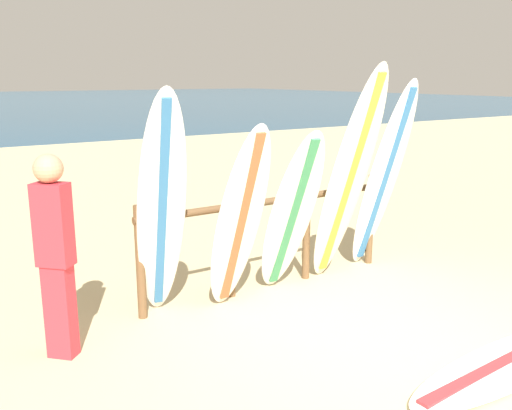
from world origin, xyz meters
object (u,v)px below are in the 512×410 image
Objects in this scene: surfboard_leaning_far_left at (162,210)px; surfboard_leaning_center_right at (383,177)px; surfboard_leaning_left at (240,220)px; surfboard_rack at (270,225)px; beachgoer_standing at (55,249)px; surfboard_lying_on_sand at (506,363)px; surfboard_leaning_center at (348,179)px; surfboard_leaning_center_left at (291,215)px.

surfboard_leaning_center_right reaches higher than surfboard_leaning_far_left.
surfboard_rack is at bearing 33.45° from surfboard_leaning_left.
beachgoer_standing is at bearing 177.27° from surfboard_leaning_left.
surfboard_rack is 2.46m from beachgoer_standing.
surfboard_rack is 1.39× the size of surfboard_leaning_far_left.
surfboard_lying_on_sand is 3.89m from beachgoer_standing.
surfboard_rack is 1.81× the size of beachgoer_standing.
surfboard_leaning_left is at bearing 121.38° from surfboard_lying_on_sand.
surfboard_leaning_far_left is 3.29m from surfboard_lying_on_sand.
surfboard_leaning_left is 1.44m from surfboard_leaning_center.
surfboard_leaning_far_left is 1.02m from beachgoer_standing.
surfboard_leaning_center_right is at bearing 12.94° from surfboard_leaning_center.
surfboard_rack is 2.75m from surfboard_lying_on_sand.
surfboard_leaning_left is at bearing -2.73° from beachgoer_standing.
surfboard_leaning_center is at bearing -1.82° from surfboard_leaning_center_left.
surfboard_leaning_far_left is 1.22× the size of surfboard_leaning_center_left.
surfboard_leaning_left is at bearing -178.26° from surfboard_leaning_center_left.
surfboard_leaning_center_right is (2.88, -0.01, 0.03)m from surfboard_leaning_far_left.
surfboard_lying_on_sand is (-0.83, -2.30, -1.15)m from surfboard_leaning_center_right.
surfboard_leaning_left is (-0.67, -0.45, 0.25)m from surfboard_rack.
surfboard_rack is 1.33× the size of surfboard_lying_on_sand.
surfboard_leaning_far_left is 0.96× the size of surfboard_lying_on_sand.
surfboard_lying_on_sand is at bearing -109.84° from surfboard_leaning_center_right.
surfboard_leaning_center_left reaches higher than beachgoer_standing.
surfboard_rack reaches higher than surfboard_lying_on_sand.
surfboard_leaning_left reaches higher than beachgoer_standing.
surfboard_leaning_center_left is 2.43m from surfboard_lying_on_sand.
beachgoer_standing is (-3.16, 0.09, -0.29)m from surfboard_leaning_center.
surfboard_leaning_far_left is 0.91× the size of surfboard_leaning_center.
surfboard_leaning_left is 0.78× the size of surfboard_leaning_center.
surfboard_leaning_center is at bearing -167.06° from surfboard_leaning_center_right.
surfboard_lying_on_sand is (0.63, -2.58, -0.70)m from surfboard_rack.
surfboard_leaning_left is 1.04× the size of surfboard_leaning_center_left.
surfboard_leaning_center_left reaches higher than surfboard_lying_on_sand.
surfboard_rack is at bearing 103.70° from surfboard_lying_on_sand.
beachgoer_standing is at bearing -174.86° from surfboard_leaning_far_left.
beachgoer_standing reaches higher than surfboard_lying_on_sand.
surfboard_leaning_center_right is at bearing 1.14° from beachgoer_standing.
surfboard_leaning_far_left is at bearing -169.20° from surfboard_rack.
surfboard_leaning_center_left is 0.80× the size of surfboard_leaning_center_right.
surfboard_leaning_center_right is (1.46, -0.28, 0.45)m from surfboard_rack.
surfboard_lying_on_sand is 1.36× the size of beachgoer_standing.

